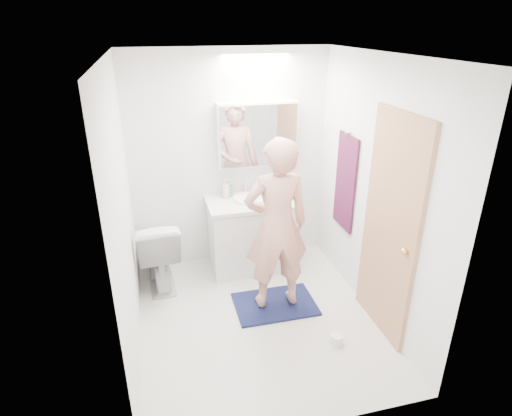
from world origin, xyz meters
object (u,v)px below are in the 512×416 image
object	(u,v)px
soap_bottle_b	(228,189)
toilet_paper_roll	(336,340)
medicine_cabinet	(257,134)
soap_bottle_a	(226,189)
toothbrush_cup	(268,189)
vanity_cabinet	(250,235)
person	(277,226)
toilet	(158,251)

from	to	relation	value
soap_bottle_b	toilet_paper_roll	size ratio (longest dim) A/B	1.67
medicine_cabinet	toilet_paper_roll	size ratio (longest dim) A/B	8.00
soap_bottle_a	soap_bottle_b	size ratio (longest dim) A/B	1.16
toothbrush_cup	toilet_paper_roll	xyz separation A→B (m)	(0.17, -1.65, -0.82)
vanity_cabinet	person	bearing A→B (deg)	-85.98
person	soap_bottle_b	size ratio (longest dim) A/B	9.19
vanity_cabinet	toothbrush_cup	size ratio (longest dim) A/B	8.18
toilet_paper_roll	person	bearing A→B (deg)	118.17
soap_bottle_a	toilet_paper_roll	world-z (taller)	soap_bottle_a
toilet	toilet_paper_roll	size ratio (longest dim) A/B	7.13
toothbrush_cup	toilet	bearing A→B (deg)	-167.98
soap_bottle_a	medicine_cabinet	bearing A→B (deg)	9.09
soap_bottle_b	toothbrush_cup	world-z (taller)	soap_bottle_b
toilet	soap_bottle_b	size ratio (longest dim) A/B	4.28
toilet	person	xyz separation A→B (m)	(1.10, -0.70, 0.50)
vanity_cabinet	toothbrush_cup	distance (m)	0.57
soap_bottle_b	soap_bottle_a	bearing A→B (deg)	-131.47
vanity_cabinet	toilet_paper_roll	size ratio (longest dim) A/B	8.18
person	soap_bottle_a	bearing A→B (deg)	-72.51
vanity_cabinet	medicine_cabinet	distance (m)	1.14
medicine_cabinet	toothbrush_cup	bearing A→B (deg)	-22.89
toilet	toothbrush_cup	bearing A→B (deg)	-171.12
soap_bottle_b	vanity_cabinet	bearing A→B (deg)	-40.04
soap_bottle_b	medicine_cabinet	bearing A→B (deg)	4.92
medicine_cabinet	toilet	size ratio (longest dim) A/B	1.12
toilet_paper_roll	soap_bottle_a	bearing A→B (deg)	111.97
toilet	person	world-z (taller)	person
toilet_paper_roll	toothbrush_cup	bearing A→B (deg)	95.83
soap_bottle_a	toilet_paper_roll	distance (m)	1.97
toilet_paper_roll	medicine_cabinet	bearing A→B (deg)	99.58
medicine_cabinet	soap_bottle_a	bearing A→B (deg)	-170.91
medicine_cabinet	soap_bottle_a	distance (m)	0.69
soap_bottle_a	person	bearing A→B (deg)	-72.78
vanity_cabinet	soap_bottle_a	size ratio (longest dim) A/B	4.24
person	soap_bottle_a	world-z (taller)	person
medicine_cabinet	soap_bottle_a	size ratio (longest dim) A/B	4.15
vanity_cabinet	medicine_cabinet	size ratio (longest dim) A/B	1.02
soap_bottle_a	toilet_paper_roll	bearing A→B (deg)	-68.03
medicine_cabinet	toothbrush_cup	distance (m)	0.64
person	soap_bottle_a	distance (m)	1.01
soap_bottle_b	toilet	bearing A→B (deg)	-160.32
toothbrush_cup	toilet_paper_roll	bearing A→B (deg)	-84.17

